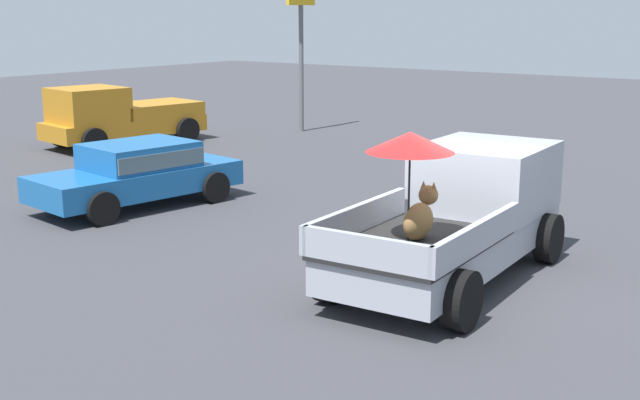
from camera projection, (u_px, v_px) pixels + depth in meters
name	position (u px, v px, depth m)	size (l,w,h in m)	color
ground_plane	(447.00, 280.00, 12.55)	(80.00, 80.00, 0.00)	#38383D
pickup_truck_main	(461.00, 212.00, 12.69)	(5.14, 2.47, 2.41)	black
pickup_truck_red	(119.00, 116.00, 24.87)	(5.03, 2.79, 1.80)	black
parked_sedan_near	(138.00, 171.00, 17.14)	(4.51, 2.45, 1.33)	black
motel_sign	(301.00, 24.00, 27.21)	(1.40, 0.16, 5.05)	#59595B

